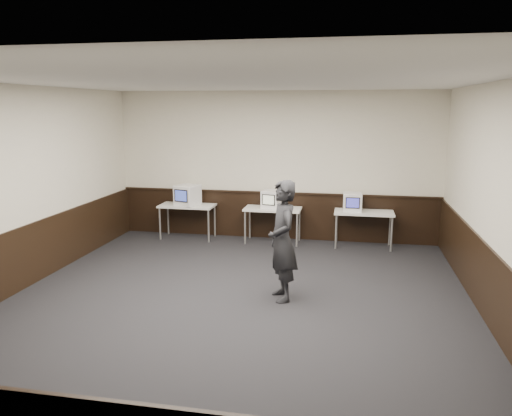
{
  "coord_description": "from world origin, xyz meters",
  "views": [
    {
      "loc": [
        1.6,
        -6.65,
        2.85
      ],
      "look_at": [
        0.02,
        1.6,
        1.15
      ],
      "focal_mm": 35.0,
      "sensor_mm": 36.0,
      "label": 1
    }
  ],
  "objects_px": {
    "desk_left": "(187,208)",
    "person": "(282,241)",
    "emac_right": "(352,202)",
    "desk_center": "(273,211)",
    "desk_right": "(364,215)",
    "emac_left": "(187,195)",
    "emac_center": "(272,199)"
  },
  "relations": [
    {
      "from": "desk_left",
      "to": "person",
      "type": "height_order",
      "value": "person"
    },
    {
      "from": "desk_center",
      "to": "desk_right",
      "type": "xyz_separation_m",
      "value": [
        1.9,
        0.0,
        0.0
      ]
    },
    {
      "from": "person",
      "to": "desk_left",
      "type": "bearing_deg",
      "value": -164.53
    },
    {
      "from": "desk_right",
      "to": "desk_left",
      "type": "bearing_deg",
      "value": 180.0
    },
    {
      "from": "emac_left",
      "to": "emac_center",
      "type": "relative_size",
      "value": 1.23
    },
    {
      "from": "desk_center",
      "to": "person",
      "type": "distance_m",
      "value": 3.23
    },
    {
      "from": "desk_left",
      "to": "desk_right",
      "type": "height_order",
      "value": "same"
    },
    {
      "from": "desk_left",
      "to": "emac_right",
      "type": "relative_size",
      "value": 2.87
    },
    {
      "from": "desk_left",
      "to": "person",
      "type": "distance_m",
      "value": 4.06
    },
    {
      "from": "desk_left",
      "to": "emac_left",
      "type": "relative_size",
      "value": 2.08
    },
    {
      "from": "desk_left",
      "to": "desk_center",
      "type": "xyz_separation_m",
      "value": [
        1.9,
        0.0,
        0.0
      ]
    },
    {
      "from": "emac_center",
      "to": "emac_right",
      "type": "xyz_separation_m",
      "value": [
        1.68,
        -0.01,
        0.0
      ]
    },
    {
      "from": "emac_left",
      "to": "person",
      "type": "distance_m",
      "value": 4.01
    },
    {
      "from": "desk_left",
      "to": "emac_left",
      "type": "bearing_deg",
      "value": -58.16
    },
    {
      "from": "desk_left",
      "to": "desk_center",
      "type": "bearing_deg",
      "value": 0.0
    },
    {
      "from": "desk_center",
      "to": "emac_right",
      "type": "distance_m",
      "value": 1.68
    },
    {
      "from": "desk_left",
      "to": "desk_right",
      "type": "relative_size",
      "value": 1.0
    },
    {
      "from": "desk_left",
      "to": "emac_right",
      "type": "bearing_deg",
      "value": 0.07
    },
    {
      "from": "emac_right",
      "to": "person",
      "type": "relative_size",
      "value": 0.23
    },
    {
      "from": "desk_right",
      "to": "person",
      "type": "distance_m",
      "value": 3.41
    },
    {
      "from": "desk_center",
      "to": "person",
      "type": "bearing_deg",
      "value": -78.48
    },
    {
      "from": "desk_left",
      "to": "desk_right",
      "type": "distance_m",
      "value": 3.8
    },
    {
      "from": "desk_center",
      "to": "emac_center",
      "type": "distance_m",
      "value": 0.26
    },
    {
      "from": "desk_right",
      "to": "emac_left",
      "type": "relative_size",
      "value": 2.08
    },
    {
      "from": "emac_left",
      "to": "desk_left",
      "type": "bearing_deg",
      "value": 138.68
    },
    {
      "from": "desk_right",
      "to": "emac_left",
      "type": "height_order",
      "value": "emac_left"
    },
    {
      "from": "emac_center",
      "to": "emac_right",
      "type": "distance_m",
      "value": 1.68
    },
    {
      "from": "emac_center",
      "to": "emac_right",
      "type": "relative_size",
      "value": 1.12
    },
    {
      "from": "emac_right",
      "to": "desk_center",
      "type": "bearing_deg",
      "value": 178.73
    },
    {
      "from": "desk_center",
      "to": "person",
      "type": "relative_size",
      "value": 0.66
    },
    {
      "from": "person",
      "to": "emac_right",
      "type": "bearing_deg",
      "value": 138.85
    },
    {
      "from": "desk_right",
      "to": "emac_center",
      "type": "xyz_separation_m",
      "value": [
        -1.92,
        0.01,
        0.26
      ]
    }
  ]
}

